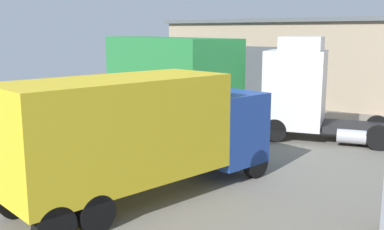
{
  "coord_description": "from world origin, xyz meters",
  "views": [
    {
      "loc": [
        8.21,
        -11.47,
        4.53
      ],
      "look_at": [
        -1.21,
        1.12,
        1.6
      ],
      "focal_mm": 42.0,
      "sensor_mm": 36.0,
      "label": 1
    }
  ],
  "objects": [
    {
      "name": "traffic_cone",
      "position": [
        -4.72,
        0.26,
        0.25
      ],
      "size": [
        0.4,
        0.4,
        0.55
      ],
      "color": "black",
      "rests_on": "ground_plane"
    },
    {
      "name": "warehouse_building",
      "position": [
        0.0,
        17.56,
        2.68
      ],
      "size": [
        26.36,
        7.63,
        5.34
      ],
      "color": "tan",
      "rests_on": "ground_plane"
    },
    {
      "name": "tractor_unit_white",
      "position": [
        0.7,
        6.58,
        2.05
      ],
      "size": [
        6.45,
        4.07,
        4.33
      ],
      "rotation": [
        0.0,
        0.0,
        -2.86
      ],
      "color": "silver",
      "rests_on": "ground_plane"
    },
    {
      "name": "ground_plane",
      "position": [
        0.0,
        0.0,
        0.0
      ],
      "size": [
        60.0,
        60.0,
        0.0
      ],
      "primitive_type": "plane",
      "color": "slate"
    },
    {
      "name": "container_trailer_green",
      "position": [
        -7.14,
        6.48,
        2.68
      ],
      "size": [
        11.75,
        7.44,
        4.23
      ],
      "rotation": [
        0.0,
        0.0,
        2.69
      ],
      "color": "#28843D",
      "rests_on": "ground_plane"
    },
    {
      "name": "box_truck_blue",
      "position": [
        0.02,
        -2.73,
        1.89
      ],
      "size": [
        3.73,
        8.16,
        3.37
      ],
      "rotation": [
        0.0,
        0.0,
        1.4
      ],
      "color": "#2347A3",
      "rests_on": "ground_plane"
    }
  ]
}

